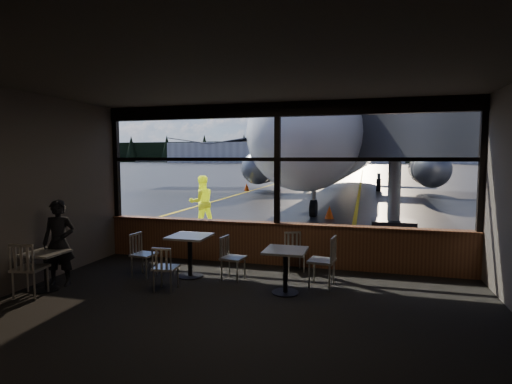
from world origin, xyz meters
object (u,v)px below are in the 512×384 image
at_px(chair_near_n, 295,252).
at_px(passenger, 59,243).
at_px(chair_near_w, 233,258).
at_px(cone_nose, 329,212).
at_px(cafe_table_left, 46,271).
at_px(chair_mid_w, 144,255).
at_px(ground_crew, 202,202).
at_px(cafe_table_mid, 190,256).
at_px(jet_bridge, 422,162).
at_px(cafe_table_near, 285,272).
at_px(airliner, 344,107).
at_px(chair_near_e, 322,261).
at_px(chair_mid_s, 166,268).
at_px(cone_wing, 247,187).
at_px(chair_left_s, 30,269).

bearing_deg(chair_near_n, passenger, 2.58).
xyz_separation_m(chair_near_w, cone_nose, (1.10, 8.39, -0.18)).
bearing_deg(cafe_table_left, chair_mid_w, 44.74).
relative_size(cafe_table_left, ground_crew, 0.40).
distance_m(cafe_table_mid, passenger, 2.38).
bearing_deg(chair_near_n, chair_mid_w, -2.31).
bearing_deg(chair_mid_w, jet_bridge, 145.35).
relative_size(cafe_table_mid, passenger, 0.53).
relative_size(chair_mid_w, cone_nose, 1.75).
bearing_deg(chair_near_n, jet_bridge, -142.56).
xyz_separation_m(cafe_table_near, chair_near_w, (-1.10, 0.48, 0.04)).
relative_size(airliner, cafe_table_mid, 46.08).
relative_size(cafe_table_left, chair_near_e, 0.73).
bearing_deg(chair_near_w, chair_near_n, 139.34).
xyz_separation_m(chair_mid_s, cone_nose, (2.05, 9.27, -0.16)).
bearing_deg(ground_crew, jet_bridge, 151.60).
bearing_deg(jet_bridge, cafe_table_left, -130.93).
bearing_deg(cafe_table_mid, passenger, -151.97).
distance_m(chair_near_e, cone_nose, 8.37).
bearing_deg(cafe_table_mid, ground_crew, 110.56).
height_order(jet_bridge, ground_crew, jet_bridge).
height_order(airliner, cafe_table_left, airliner).
height_order(chair_near_e, chair_near_w, chair_near_e).
distance_m(cafe_table_left, chair_near_n, 4.64).
bearing_deg(cone_wing, chair_mid_s, -77.19).
bearing_deg(airliner, chair_near_e, -85.88).
xyz_separation_m(chair_mid_w, cone_nose, (2.87, 8.62, -0.18)).
xyz_separation_m(cafe_table_near, cafe_table_left, (-4.08, -0.95, -0.04)).
bearing_deg(cafe_table_mid, chair_near_e, 1.48).
xyz_separation_m(chair_mid_w, passenger, (-1.19, -0.90, 0.36)).
xyz_separation_m(chair_left_s, cone_wing, (-2.76, 22.02, -0.20)).
xyz_separation_m(cafe_table_near, chair_mid_s, (-2.05, -0.40, 0.02)).
height_order(chair_near_e, cone_wing, chair_near_e).
bearing_deg(cafe_table_near, cone_nose, 90.00).
xyz_separation_m(cafe_table_left, cone_nose, (4.08, 9.82, -0.10)).
xyz_separation_m(jet_bridge, cafe_table_near, (-3.07, -7.29, -1.82)).
distance_m(chair_near_n, chair_mid_s, 2.66).
height_order(cafe_table_near, chair_mid_w, chair_mid_w).
xyz_separation_m(chair_near_n, chair_mid_s, (-1.97, -1.79, 0.00)).
xyz_separation_m(chair_near_w, chair_near_n, (1.02, 0.91, -0.02)).
relative_size(airliner, chair_mid_s, 47.07).
xyz_separation_m(jet_bridge, chair_near_n, (-3.14, -5.90, -1.81)).
relative_size(jet_bridge, chair_near_n, 12.62).
bearing_deg(cone_nose, chair_mid_s, -102.48).
bearing_deg(airliner, chair_near_w, -90.31).
height_order(chair_mid_s, chair_mid_w, chair_mid_w).
bearing_deg(chair_mid_w, chair_left_s, -33.57).
relative_size(passenger, cone_nose, 3.18).
relative_size(cafe_table_left, chair_mid_s, 0.85).
height_order(chair_near_n, chair_left_s, chair_left_s).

